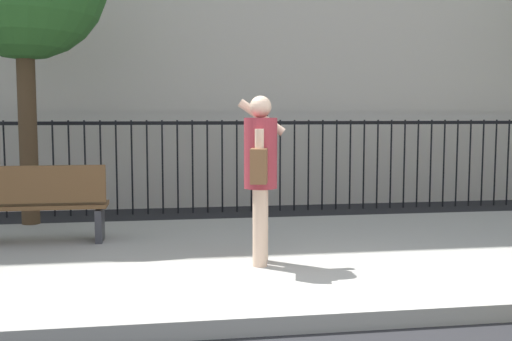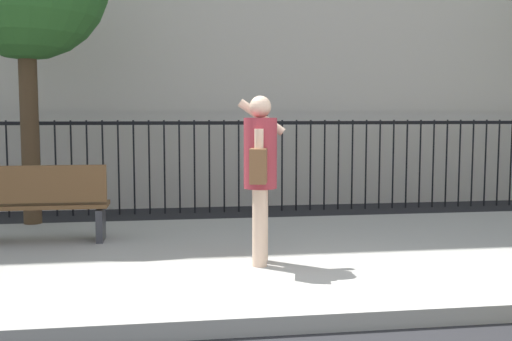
% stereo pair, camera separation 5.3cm
% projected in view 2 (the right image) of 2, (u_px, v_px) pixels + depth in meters
% --- Properties ---
extents(ground_plane, '(60.00, 60.00, 0.00)m').
position_uv_depth(ground_plane, '(345.00, 332.00, 4.66)').
color(ground_plane, black).
extents(sidewalk, '(28.00, 4.40, 0.15)m').
position_uv_depth(sidewalk, '(288.00, 257.00, 6.82)').
color(sidewalk, '#9E9B93').
rests_on(sidewalk, ground).
extents(iron_fence, '(12.03, 0.04, 1.60)m').
position_uv_depth(iron_fence, '(246.00, 153.00, 10.38)').
color(iron_fence, black).
rests_on(iron_fence, ground).
extents(pedestrian_on_phone, '(0.51, 0.70, 1.73)m').
position_uv_depth(pedestrian_on_phone, '(260.00, 167.00, 6.09)').
color(pedestrian_on_phone, beige).
rests_on(pedestrian_on_phone, sidewalk).
extents(street_bench, '(1.60, 0.45, 0.95)m').
position_uv_depth(street_bench, '(39.00, 202.00, 7.12)').
color(street_bench, brown).
rests_on(street_bench, sidewalk).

